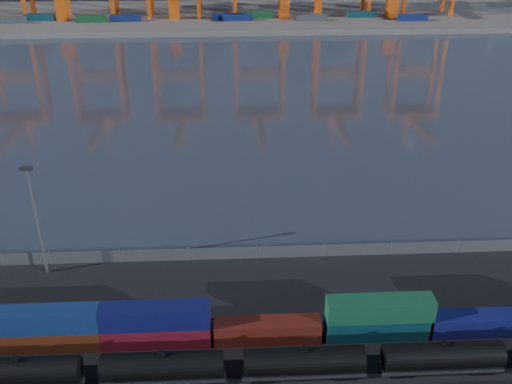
{
  "coord_description": "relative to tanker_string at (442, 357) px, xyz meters",
  "views": [
    {
      "loc": [
        -3.59,
        -41.95,
        47.89
      ],
      "look_at": [
        0.0,
        30.0,
        10.0
      ],
      "focal_mm": 40.0,
      "sensor_mm": 36.0,
      "label": 1
    }
  ],
  "objects": [
    {
      "name": "harbor_water",
      "position": [
        -19.53,
        100.49,
        -2.12
      ],
      "size": [
        700.0,
        700.0,
        0.0
      ],
      "primitive_type": "plane",
      "color": "#2D3542",
      "rests_on": "ground"
    },
    {
      "name": "far_quay",
      "position": [
        -19.53,
        205.49,
        -1.13
      ],
      "size": [
        700.0,
        70.0,
        2.0
      ],
      "primitive_type": "cube",
      "color": "#514F4C",
      "rests_on": "ground"
    },
    {
      "name": "container_row_north",
      "position": [
        -33.95,
        6.16,
        0.18
      ],
      "size": [
        130.7,
        2.6,
        5.54
      ],
      "color": "navy",
      "rests_on": "ground"
    },
    {
      "name": "tanker_string",
      "position": [
        0.0,
        0.0,
        0.0
      ],
      "size": [
        137.79,
        2.96,
        4.24
      ],
      "color": "black",
      "rests_on": "ground"
    },
    {
      "name": "waterfront_fence",
      "position": [
        -19.53,
        23.49,
        -1.12
      ],
      "size": [
        160.12,
        0.12,
        2.2
      ],
      "color": "#595B5E",
      "rests_on": "ground"
    },
    {
      "name": "yard_light_mast",
      "position": [
        -49.53,
        21.49,
        7.17
      ],
      "size": [
        1.6,
        0.4,
        16.6
      ],
      "color": "slate",
      "rests_on": "ground"
    },
    {
      "name": "quay_containers",
      "position": [
        -30.52,
        190.95,
        1.17
      ],
      "size": [
        172.58,
        10.99,
        2.6
      ],
      "color": "navy",
      "rests_on": "far_quay"
    },
    {
      "name": "straddle_carriers",
      "position": [
        -22.03,
        195.49,
        5.69
      ],
      "size": [
        140.0,
        7.0,
        11.1
      ],
      "color": "#F05510",
      "rests_on": "far_quay"
    }
  ]
}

